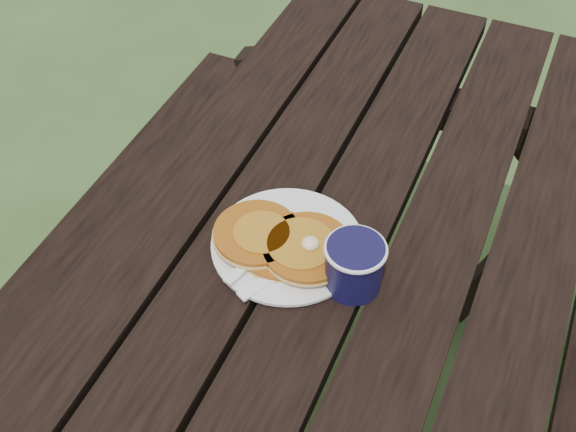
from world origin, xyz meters
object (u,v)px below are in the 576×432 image
at_px(picnic_table, 306,415).
at_px(plate, 288,245).
at_px(pancake_stack, 283,242).
at_px(coffee_cup, 354,263).

xyz_separation_m(picnic_table, plate, (-0.07, 0.08, 0.39)).
bearing_deg(plate, picnic_table, -47.81).
xyz_separation_m(plate, pancake_stack, (-0.00, -0.01, 0.02)).
height_order(picnic_table, coffee_cup, coffee_cup).
xyz_separation_m(pancake_stack, coffee_cup, (0.13, -0.02, 0.03)).
height_order(picnic_table, plate, plate).
bearing_deg(coffee_cup, plate, 167.08).
bearing_deg(pancake_stack, coffee_cup, -7.01).
distance_m(picnic_table, coffee_cup, 0.44).
bearing_deg(coffee_cup, picnic_table, -133.27).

